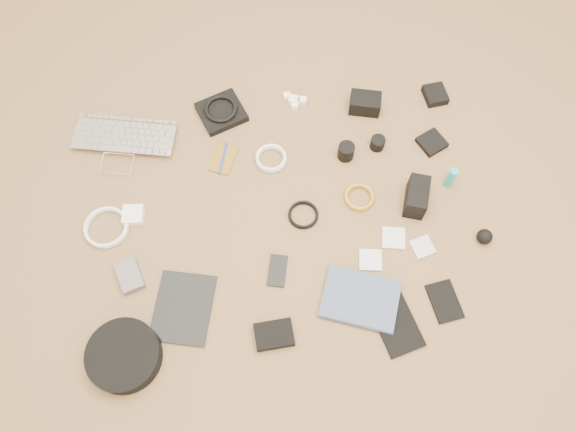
{
  "coord_description": "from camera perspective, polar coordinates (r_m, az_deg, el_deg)",
  "views": [
    {
      "loc": [
        -0.1,
        -0.82,
        1.8
      ],
      "look_at": [
        0.01,
        -0.02,
        0.02
      ],
      "focal_mm": 35.0,
      "sensor_mm": 36.0,
      "label": 1
    }
  ],
  "objects": [
    {
      "name": "tablet",
      "position": [
        1.89,
        -10.59,
        -9.15
      ],
      "size": [
        0.24,
        0.28,
        0.01
      ],
      "primitive_type": "cube",
      "rotation": [
        0.0,
        0.0,
        -0.26
      ],
      "color": "black",
      "rests_on": "ground"
    },
    {
      "name": "dslr_camera",
      "position": [
        2.2,
        7.83,
        11.28
      ],
      "size": [
        0.13,
        0.11,
        0.07
      ],
      "primitive_type": "cube",
      "rotation": [
        0.0,
        0.0,
        -0.27
      ],
      "color": "black",
      "rests_on": "ground"
    },
    {
      "name": "flash",
      "position": [
        2.0,
        12.93,
        1.92
      ],
      "size": [
        0.11,
        0.15,
        0.1
      ],
      "primitive_type": "cube",
      "rotation": [
        0.0,
        0.0,
        -0.35
      ],
      "color": "black",
      "rests_on": "ground"
    },
    {
      "name": "laptop",
      "position": [
        2.17,
        -16.53,
        6.54
      ],
      "size": [
        0.43,
        0.34,
        0.03
      ],
      "primitive_type": "imported",
      "rotation": [
        0.0,
        0.0,
        -0.23
      ],
      "color": "#BCBDC1",
      "rests_on": "ground"
    },
    {
      "name": "cable_black",
      "position": [
        1.97,
        1.56,
        0.06
      ],
      "size": [
        0.14,
        0.14,
        0.01
      ],
      "primitive_type": "torus",
      "rotation": [
        0.0,
        0.0,
        -0.43
      ],
      "color": "black",
      "rests_on": "ground"
    },
    {
      "name": "filter_case_right",
      "position": [
        1.98,
        13.51,
        -3.08
      ],
      "size": [
        0.09,
        0.09,
        0.01
      ],
      "primitive_type": "cube",
      "rotation": [
        0.0,
        0.0,
        0.25
      ],
      "color": "silver",
      "rests_on": "ground"
    },
    {
      "name": "lens_b",
      "position": [
        2.11,
        9.09,
        7.32
      ],
      "size": [
        0.06,
        0.06,
        0.05
      ],
      "primitive_type": "cylinder",
      "rotation": [
        0.0,
        0.0,
        0.08
      ],
      "color": "black",
      "rests_on": "ground"
    },
    {
      "name": "charger_a",
      "position": [
        2.22,
        -0.11,
        12.06
      ],
      "size": [
        0.03,
        0.03,
        0.02
      ],
      "primitive_type": "cube",
      "rotation": [
        0.0,
        0.0,
        0.08
      ],
      "color": "white",
      "rests_on": "ground"
    },
    {
      "name": "headphone_pouch",
      "position": [
        2.19,
        -6.78,
        10.43
      ],
      "size": [
        0.2,
        0.2,
        0.03
      ],
      "primitive_type": "cube",
      "rotation": [
        0.0,
        0.0,
        0.34
      ],
      "color": "black",
      "rests_on": "ground"
    },
    {
      "name": "headphones",
      "position": [
        2.17,
        -6.84,
        10.77
      ],
      "size": [
        0.13,
        0.13,
        0.02
      ],
      "primitive_type": "torus",
      "rotation": [
        0.0,
        0.0,
        0.02
      ],
      "color": "black",
      "rests_on": "headphone_pouch"
    },
    {
      "name": "pen_blue",
      "position": [
        2.09,
        -6.61,
        5.89
      ],
      "size": [
        0.05,
        0.13,
        0.01
      ],
      "primitive_type": "cylinder",
      "rotation": [
        1.57,
        0.0,
        -0.3
      ],
      "color": "#1541AC",
      "rests_on": "notebook_olive"
    },
    {
      "name": "battery_charger",
      "position": [
        1.95,
        -15.78,
        -5.87
      ],
      "size": [
        0.1,
        0.13,
        0.03
      ],
      "primitive_type": "cube",
      "rotation": [
        0.0,
        0.0,
        0.29
      ],
      "color": "#5D5D62",
      "rests_on": "ground"
    },
    {
      "name": "charger_c",
      "position": [
        2.2,
        0.7,
        11.14
      ],
      "size": [
        0.03,
        0.03,
        0.03
      ],
      "primitive_type": "cube",
      "rotation": [
        0.0,
        0.0,
        -0.27
      ],
      "color": "white",
      "rests_on": "ground"
    },
    {
      "name": "headphone_case",
      "position": [
        1.87,
        -16.32,
        -13.47
      ],
      "size": [
        0.26,
        0.26,
        0.06
      ],
      "primitive_type": "cylinder",
      "rotation": [
        0.0,
        0.0,
        -0.13
      ],
      "color": "black",
      "rests_on": "ground"
    },
    {
      "name": "drive_case",
      "position": [
        1.83,
        -1.43,
        -11.96
      ],
      "size": [
        0.13,
        0.09,
        0.03
      ],
      "primitive_type": "cube",
      "rotation": [
        0.0,
        0.0,
        0.03
      ],
      "color": "black",
      "rests_on": "ground"
    },
    {
      "name": "air_blower",
      "position": [
        2.03,
        19.34,
        -1.99
      ],
      "size": [
        0.07,
        0.07,
        0.05
      ],
      "primitive_type": "sphere",
      "rotation": [
        0.0,
        0.0,
        0.37
      ],
      "color": "black",
      "rests_on": "ground"
    },
    {
      "name": "paperback",
      "position": [
        1.85,
        6.8,
        -11.02
      ],
      "size": [
        0.29,
        0.26,
        0.02
      ],
      "primitive_type": "imported",
      "rotation": [
        0.0,
        0.0,
        1.19
      ],
      "color": "#3F4E6C",
      "rests_on": "ground"
    },
    {
      "name": "cable_white_b",
      "position": [
        2.05,
        -17.93,
        -1.17
      ],
      "size": [
        0.2,
        0.2,
        0.01
      ],
      "primitive_type": "torus",
      "rotation": [
        0.0,
        0.0,
        -0.34
      ],
      "color": "white",
      "rests_on": "ground"
    },
    {
      "name": "card_reader",
      "position": [
        2.17,
        14.4,
        7.25
      ],
      "size": [
        0.12,
        0.12,
        0.02
      ],
      "primitive_type": "cube",
      "rotation": [
        0.0,
        0.0,
        0.43
      ],
      "color": "black",
      "rests_on": "ground"
    },
    {
      "name": "lens_cleaner",
      "position": [
        2.07,
        16.21,
        3.75
      ],
      "size": [
        0.03,
        0.03,
        0.1
      ],
      "primitive_type": "cylinder",
      "rotation": [
        0.0,
        0.0,
        -0.12
      ],
      "color": "#1AAFA6",
      "rests_on": "ground"
    },
    {
      "name": "charger_d",
      "position": [
        2.21,
        0.55,
        11.68
      ],
      "size": [
        0.04,
        0.04,
        0.03
      ],
      "primitive_type": "cube",
      "rotation": [
        0.0,
        0.0,
        -0.4
      ],
      "color": "white",
      "rests_on": "ground"
    },
    {
      "name": "filter_case_left",
      "position": [
        1.93,
        8.38,
        -4.45
      ],
      "size": [
        0.09,
        0.09,
        0.01
      ],
      "primitive_type": "cube",
      "rotation": [
        0.0,
        0.0,
        -0.18
      ],
      "color": "silver",
      "rests_on": "ground"
    },
    {
      "name": "notebook_black_a",
      "position": [
        1.88,
        10.9,
        -10.68
      ],
      "size": [
        0.16,
        0.22,
        0.01
      ],
      "primitive_type": "cube",
      "rotation": [
        0.0,
        0.0,
        0.23
      ],
      "color": "black",
      "rests_on": "ground"
    },
    {
      "name": "charger_b",
      "position": [
        2.21,
        1.53,
        11.63
      ],
      "size": [
        0.03,
        0.03,
        0.02
      ],
      "primitive_type": "cube",
      "rotation": [
        0.0,
        0.0,
        -0.21
      ],
      "color": "white",
      "rests_on": "ground"
    },
    {
      "name": "cable_yellow",
      "position": [
        2.01,
        7.23,
        1.82
      ],
      "size": [
        0.12,
        0.12,
        0.01
      ],
      "primitive_type": "torus",
      "rotation": [
        0.0,
        0.0,
        0.12
      ],
      "color": "#C88A17",
      "rests_on": "ground"
    },
    {
      "name": "filter_case_mid",
      "position": [
        1.97,
        10.67,
        -2.22
      ],
      "size": [
        0.09,
        0.09,
        0.01
      ],
      "primitive_type": "cube",
      "rotation": [
        0.0,
        0.0,
        -0.22
      ],
      "color": "silver",
      "rests_on": "ground"
    },
    {
      "name": "lens_pouch",
      "position": [
        2.29,
        14.72,
        11.83
      ],
      "size": [
        0.09,
        0.1,
        0.03
      ],
      "primitive_type": "cube",
      "rotation": [
        0.0,
        0.0,
        0.09
      ],
      "color": "black",
      "rests_on": "ground"
    },
    {
      "name": "lens_a",
      "position": [
        2.07,
        5.92,
        6.53
      ],
      "size": [
        0.07,
        0.07,
        0.06
      ],
      "primitive_type": "cylinder",
      "rotation": [
        0.0,
        0.0,
        -0.13
      ],
      "color": "black",
      "rests_on": "ground"
    },
    {
      "name": "cable_white_a",
      "position": [
        2.07,
        -1.73,
        5.79
      ],
      "size": [
        0.12,
        0.12,
        0.01
      ],
      "primitive_type": "torus",
      "rotation": [
        0.0,
        0.0,
        0.06
      ],
      "color": "white",
      "rests_on": "ground"
    },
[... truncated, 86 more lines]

